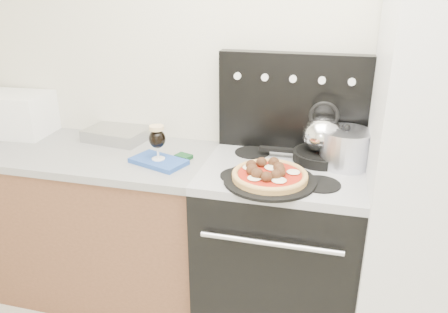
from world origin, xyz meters
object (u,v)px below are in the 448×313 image
(skillet, at_px, (320,156))
(tea_kettle, at_px, (323,131))
(toaster_oven, at_px, (16,114))
(fridge, at_px, (444,179))
(stock_pot, at_px, (345,149))
(pizza_pan, at_px, (270,180))
(pizza, at_px, (270,174))
(base_cabinet, at_px, (90,224))
(oven_mitt, at_px, (159,161))
(stove_body, at_px, (279,252))
(beer_glass, at_px, (157,142))

(skillet, xyz_separation_m, tea_kettle, (0.00, 0.00, 0.13))
(toaster_oven, relative_size, skillet, 1.43)
(fridge, bearing_deg, stock_pot, 164.25)
(pizza_pan, relative_size, skillet, 1.53)
(pizza, bearing_deg, tea_kettle, 55.68)
(tea_kettle, xyz_separation_m, stock_pot, (0.11, -0.03, -0.07))
(toaster_oven, bearing_deg, fridge, -8.44)
(base_cabinet, bearing_deg, toaster_oven, 163.68)
(tea_kettle, bearing_deg, oven_mitt, -147.57)
(base_cabinet, xyz_separation_m, pizza_pan, (1.07, -0.20, 0.50))
(stove_body, xyz_separation_m, tea_kettle, (0.17, 0.13, 0.63))
(toaster_oven, distance_m, tea_kettle, 1.77)
(pizza_pan, distance_m, skillet, 0.36)
(fridge, relative_size, pizza, 5.68)
(oven_mitt, bearing_deg, stock_pot, 9.70)
(base_cabinet, relative_size, fridge, 0.76)
(fridge, relative_size, skillet, 7.05)
(fridge, bearing_deg, toaster_oven, 175.16)
(stock_pot, bearing_deg, pizza_pan, -139.99)
(stock_pot, bearing_deg, pizza, -139.99)
(pizza_pan, relative_size, stock_pot, 1.76)
(skillet, bearing_deg, stock_pot, -17.42)
(oven_mitt, distance_m, pizza_pan, 0.59)
(oven_mitt, xyz_separation_m, stock_pot, (0.89, 0.15, 0.09))
(beer_glass, bearing_deg, fridge, 1.44)
(beer_glass, distance_m, skillet, 0.81)
(fridge, xyz_separation_m, skillet, (-0.53, 0.15, -0.01))
(beer_glass, bearing_deg, base_cabinet, 170.37)
(pizza_pan, bearing_deg, base_cabinet, 169.55)
(base_cabinet, relative_size, oven_mitt, 5.31)
(pizza, height_order, stock_pot, stock_pot)
(skillet, bearing_deg, stove_body, -142.06)
(pizza_pan, bearing_deg, pizza, 180.00)
(toaster_oven, relative_size, pizza, 1.15)
(beer_glass, height_order, pizza, beer_glass)
(stove_body, xyz_separation_m, skillet, (0.17, 0.13, 0.50))
(stove_body, bearing_deg, toaster_oven, 173.94)
(fridge, relative_size, oven_mitt, 6.95)
(oven_mitt, bearing_deg, pizza_pan, -11.15)
(oven_mitt, bearing_deg, toaster_oven, 166.96)
(pizza, xyz_separation_m, tea_kettle, (0.21, 0.30, 0.12))
(oven_mitt, bearing_deg, skillet, 13.49)
(skillet, bearing_deg, tea_kettle, 0.00)
(base_cabinet, xyz_separation_m, skillet, (1.27, 0.10, 0.51))
(stove_body, height_order, skillet, skillet)
(base_cabinet, relative_size, stock_pot, 6.21)
(tea_kettle, bearing_deg, pizza, -105.39)
(base_cabinet, height_order, pizza_pan, pizza_pan)
(fridge, xyz_separation_m, beer_glass, (-1.31, -0.03, 0.06))
(oven_mitt, distance_m, pizza, 0.59)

